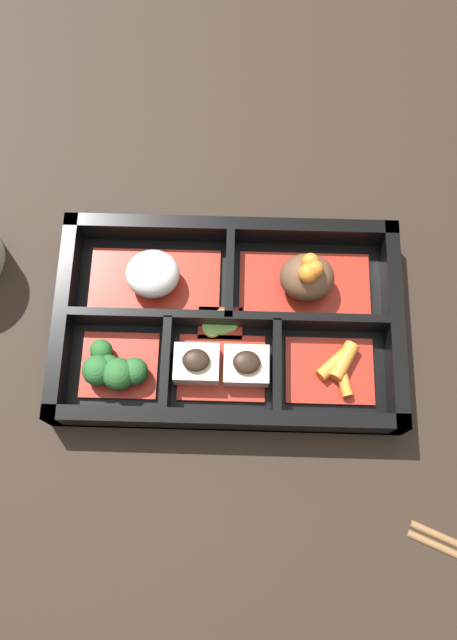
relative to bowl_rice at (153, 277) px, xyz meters
name	(u,v)px	position (x,y,z in m)	size (l,w,h in m)	color
ground_plane	(228,328)	(0.08, -0.04, -0.03)	(3.00, 3.00, 0.00)	black
bento_base	(228,326)	(0.08, -0.04, -0.02)	(0.34, 0.21, 0.01)	black
bento_rim	(228,323)	(0.08, -0.04, -0.01)	(0.34, 0.21, 0.04)	black
bowl_rice	(153,277)	(0.00, 0.00, 0.00)	(0.13, 0.07, 0.04)	maroon
bowl_stew	(307,279)	(0.15, 0.00, 0.00)	(0.13, 0.07, 0.06)	maroon
bowl_greens	(114,368)	(-0.03, -0.09, 0.00)	(0.07, 0.07, 0.04)	maroon
bowl_tofu	(221,365)	(0.07, -0.09, 0.00)	(0.09, 0.07, 0.03)	maroon
bowl_carrots	(334,369)	(0.18, -0.09, -0.01)	(0.09, 0.07, 0.02)	maroon
bowl_pickles	(221,323)	(0.07, -0.04, -0.01)	(0.04, 0.04, 0.01)	maroon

